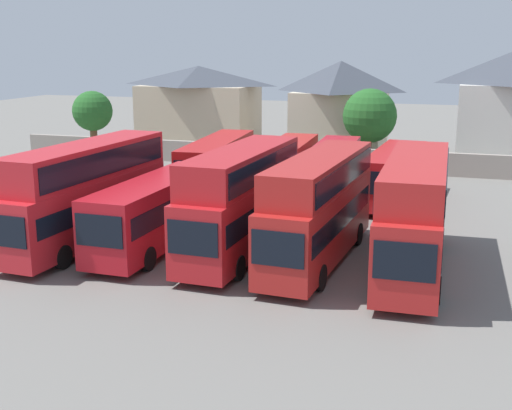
{
  "coord_description": "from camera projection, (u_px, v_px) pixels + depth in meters",
  "views": [
    {
      "loc": [
        9.96,
        -29.13,
        9.85
      ],
      "look_at": [
        0.0,
        3.0,
        1.82
      ],
      "focal_mm": 47.45,
      "sensor_mm": 36.0,
      "label": 1
    }
  ],
  "objects": [
    {
      "name": "bus_7",
      "position": [
        285.0,
        166.0,
        44.71
      ],
      "size": [
        2.89,
        11.6,
        3.43
      ],
      "rotation": [
        0.0,
        0.0,
        -1.53
      ],
      "color": "red",
      "rests_on": "ground"
    },
    {
      "name": "bus_3",
      "position": [
        241.0,
        197.0,
        31.77
      ],
      "size": [
        2.94,
        10.83,
        5.08
      ],
      "rotation": [
        0.0,
        0.0,
        -1.61
      ],
      "color": "red",
      "rests_on": "ground"
    },
    {
      "name": "tree_behind_wall",
      "position": [
        92.0,
        112.0,
        56.16
      ],
      "size": [
        3.31,
        3.31,
        6.08
      ],
      "color": "brown",
      "rests_on": "ground"
    },
    {
      "name": "bus_5",
      "position": [
        415.0,
        209.0,
        29.47
      ],
      "size": [
        2.81,
        11.85,
        5.03
      ],
      "rotation": [
        0.0,
        0.0,
        -1.55
      ],
      "color": "red",
      "rests_on": "ground"
    },
    {
      "name": "bus_1",
      "position": [
        87.0,
        189.0,
        33.55
      ],
      "size": [
        3.15,
        11.92,
        5.07
      ],
      "rotation": [
        0.0,
        0.0,
        -1.63
      ],
      "color": "red",
      "rests_on": "ground"
    },
    {
      "name": "depot_boundary_wall",
      "position": [
        333.0,
        159.0,
        54.06
      ],
      "size": [
        56.0,
        0.5,
        1.8
      ],
      "primitive_type": "cube",
      "color": "gray",
      "rests_on": "ground"
    },
    {
      "name": "tree_left_of_lot",
      "position": [
        370.0,
        116.0,
        54.92
      ],
      "size": [
        4.4,
        4.4,
        6.36
      ],
      "color": "brown",
      "rests_on": "ground"
    },
    {
      "name": "bus_9",
      "position": [
        395.0,
        173.0,
        42.75
      ],
      "size": [
        3.18,
        10.3,
        3.32
      ],
      "rotation": [
        0.0,
        0.0,
        -1.63
      ],
      "color": "red",
      "rests_on": "ground"
    },
    {
      "name": "bus_6",
      "position": [
        217.0,
        162.0,
        45.96
      ],
      "size": [
        3.32,
        11.51,
        3.55
      ],
      "rotation": [
        0.0,
        0.0,
        -1.49
      ],
      "color": "#B51617",
      "rests_on": "ground"
    },
    {
      "name": "house_terrace_centre",
      "position": [
        340.0,
        108.0,
        60.55
      ],
      "size": [
        8.25,
        7.45,
        8.4
      ],
      "color": "beige",
      "rests_on": "ground"
    },
    {
      "name": "bus_8",
      "position": [
        332.0,
        169.0,
        43.88
      ],
      "size": [
        2.9,
        10.8,
        3.43
      ],
      "rotation": [
        0.0,
        0.0,
        -1.53
      ],
      "color": "#B41624",
      "rests_on": "ground"
    },
    {
      "name": "bus_2",
      "position": [
        157.0,
        209.0,
        33.08
      ],
      "size": [
        2.79,
        10.67,
        3.43
      ],
      "rotation": [
        0.0,
        0.0,
        -1.59
      ],
      "color": "red",
      "rests_on": "ground"
    },
    {
      "name": "bus_4",
      "position": [
        319.0,
        203.0,
        30.75
      ],
      "size": [
        3.13,
        11.47,
        4.93
      ],
      "rotation": [
        0.0,
        0.0,
        -1.64
      ],
      "color": "#AE1F1C",
      "rests_on": "ground"
    },
    {
      "name": "house_terrace_left",
      "position": [
        199.0,
        105.0,
        66.33
      ],
      "size": [
        11.29,
        7.39,
        7.78
      ],
      "color": "#C6B293",
      "rests_on": "ground"
    },
    {
      "name": "ground",
      "position": [
        317.0,
        184.0,
        48.94
      ],
      "size": [
        140.0,
        140.0,
        0.0
      ],
      "primitive_type": "plane",
      "color": "slate"
    }
  ]
}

